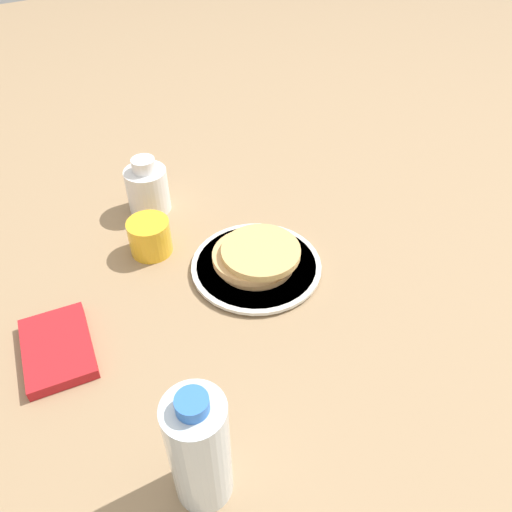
{
  "coord_description": "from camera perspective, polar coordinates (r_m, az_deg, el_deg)",
  "views": [
    {
      "loc": [
        0.61,
        -0.35,
        0.66
      ],
      "look_at": [
        0.02,
        -0.0,
        0.03
      ],
      "focal_mm": 35.0,
      "sensor_mm": 36.0,
      "label": 1
    }
  ],
  "objects": [
    {
      "name": "water_bottle_near",
      "position": [
        0.63,
        -6.48,
        -21.16
      ],
      "size": [
        0.07,
        0.07,
        0.21
      ],
      "color": "silver",
      "rests_on": "ground_plane"
    },
    {
      "name": "pancake_stack",
      "position": [
        0.93,
        -0.04,
        -0.01
      ],
      "size": [
        0.16,
        0.16,
        0.04
      ],
      "color": "tan",
      "rests_on": "plate"
    },
    {
      "name": "plate",
      "position": [
        0.95,
        0.0,
        -1.16
      ],
      "size": [
        0.25,
        0.25,
        0.01
      ],
      "color": "silver",
      "rests_on": "ground_plane"
    },
    {
      "name": "cream_jug",
      "position": [
        1.09,
        -12.29,
        7.57
      ],
      "size": [
        0.09,
        0.09,
        0.12
      ],
      "color": "white",
      "rests_on": "ground_plane"
    },
    {
      "name": "juice_glass",
      "position": [
        0.99,
        -12.04,
        2.16
      ],
      "size": [
        0.08,
        0.08,
        0.07
      ],
      "color": "yellow",
      "rests_on": "ground_plane"
    },
    {
      "name": "napkin",
      "position": [
        0.88,
        -21.74,
        -9.75
      ],
      "size": [
        0.17,
        0.12,
        0.02
      ],
      "color": "red",
      "rests_on": "ground_plane"
    },
    {
      "name": "ground_plane",
      "position": [
        0.97,
        -0.56,
        -0.77
      ],
      "size": [
        4.0,
        4.0,
        0.0
      ],
      "primitive_type": "plane",
      "color": "#9E7F5B"
    }
  ]
}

